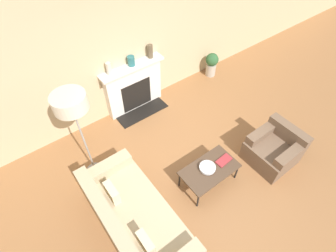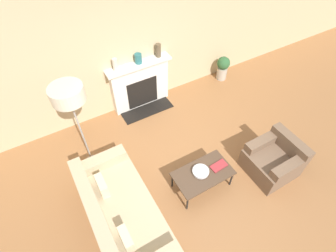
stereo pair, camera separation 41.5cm
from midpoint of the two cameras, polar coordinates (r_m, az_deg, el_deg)
ground_plane at (r=4.87m, az=5.02°, el=-12.59°), size 18.00×18.00×0.00m
wall_back at (r=5.37m, az=-12.81°, el=15.72°), size 18.00×0.06×2.90m
fireplace at (r=5.83m, az=-9.44°, el=8.15°), size 1.42×0.59×1.12m
couch at (r=4.32m, az=-10.17°, el=-19.63°), size 0.96×2.08×0.74m
armchair_near at (r=5.23m, az=19.96°, el=-4.90°), size 0.83×0.81×0.72m
coffee_table at (r=4.58m, az=6.45°, el=-9.62°), size 1.00×0.57×0.41m
bowl at (r=4.52m, az=5.97°, el=-9.13°), size 0.28×0.28×0.06m
book at (r=4.67m, az=9.58°, el=-7.51°), size 0.30×0.17×0.02m
floor_lamp at (r=4.03m, az=-23.06°, el=3.56°), size 0.50×0.50×1.87m
mantel_vase_left at (r=5.28m, az=-14.99°, el=11.90°), size 0.11×0.11×0.25m
mantel_vase_center_left at (r=5.45m, az=-10.25°, el=13.70°), size 0.15×0.15×0.20m
mantel_vase_center_right at (r=5.61m, az=-6.11°, el=15.79°), size 0.11×0.11×0.29m
potted_plant at (r=6.88m, az=7.74°, el=13.28°), size 0.32×0.32×0.62m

